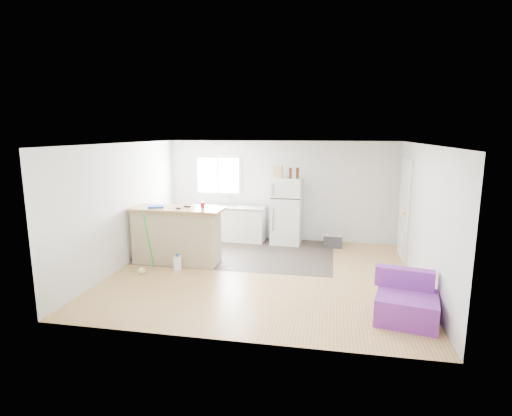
{
  "coord_description": "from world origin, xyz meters",
  "views": [
    {
      "loc": [
        1.19,
        -7.01,
        2.6
      ],
      "look_at": [
        -0.26,
        0.7,
        1.11
      ],
      "focal_mm": 28.0,
      "sensor_mm": 36.0,
      "label": 1
    }
  ],
  "objects_px": {
    "kitchen_cabinets": "(228,223)",
    "red_cup": "(203,205)",
    "cooler": "(333,240)",
    "blue_tray": "(156,207)",
    "purple_seat": "(406,303)",
    "peninsula": "(177,235)",
    "cardboard_box": "(278,172)",
    "refrigerator": "(287,211)",
    "mop": "(144,262)",
    "bottle_left": "(290,173)",
    "cleaner_jug": "(177,263)",
    "bottle_right": "(297,173)"
  },
  "relations": [
    {
      "from": "blue_tray",
      "to": "bottle_right",
      "type": "xyz_separation_m",
      "value": [
        2.63,
        1.86,
        0.53
      ]
    },
    {
      "from": "peninsula",
      "to": "cardboard_box",
      "type": "relative_size",
      "value": 6.19
    },
    {
      "from": "cardboard_box",
      "to": "bottle_right",
      "type": "bearing_deg",
      "value": -1.26
    },
    {
      "from": "kitchen_cabinets",
      "to": "red_cup",
      "type": "height_order",
      "value": "red_cup"
    },
    {
      "from": "kitchen_cabinets",
      "to": "blue_tray",
      "type": "distance_m",
      "value": 2.29
    },
    {
      "from": "cleaner_jug",
      "to": "refrigerator",
      "type": "bearing_deg",
      "value": 28.27
    },
    {
      "from": "mop",
      "to": "blue_tray",
      "type": "height_order",
      "value": "mop"
    },
    {
      "from": "cardboard_box",
      "to": "purple_seat",
      "type": "bearing_deg",
      "value": -57.18
    },
    {
      "from": "peninsula",
      "to": "blue_tray",
      "type": "distance_m",
      "value": 0.7
    },
    {
      "from": "cooler",
      "to": "blue_tray",
      "type": "xyz_separation_m",
      "value": [
        -3.48,
        -1.77,
        0.98
      ]
    },
    {
      "from": "blue_tray",
      "to": "cardboard_box",
      "type": "distance_m",
      "value": 2.93
    },
    {
      "from": "peninsula",
      "to": "cooler",
      "type": "relative_size",
      "value": 4.16
    },
    {
      "from": "peninsula",
      "to": "bottle_right",
      "type": "xyz_separation_m",
      "value": [
        2.25,
        1.79,
        1.11
      ]
    },
    {
      "from": "refrigerator",
      "to": "purple_seat",
      "type": "relative_size",
      "value": 1.64
    },
    {
      "from": "cooler",
      "to": "cleaner_jug",
      "type": "height_order",
      "value": "cooler"
    },
    {
      "from": "kitchen_cabinets",
      "to": "purple_seat",
      "type": "distance_m",
      "value": 5.1
    },
    {
      "from": "cooler",
      "to": "mop",
      "type": "relative_size",
      "value": 0.36
    },
    {
      "from": "purple_seat",
      "to": "refrigerator",
      "type": "bearing_deg",
      "value": 131.77
    },
    {
      "from": "purple_seat",
      "to": "cleaner_jug",
      "type": "relative_size",
      "value": 2.95
    },
    {
      "from": "cleaner_jug",
      "to": "cardboard_box",
      "type": "distance_m",
      "value": 3.18
    },
    {
      "from": "cooler",
      "to": "purple_seat",
      "type": "distance_m",
      "value": 3.62
    },
    {
      "from": "kitchen_cabinets",
      "to": "mop",
      "type": "bearing_deg",
      "value": -106.99
    },
    {
      "from": "cleaner_jug",
      "to": "mop",
      "type": "height_order",
      "value": "mop"
    },
    {
      "from": "peninsula",
      "to": "red_cup",
      "type": "distance_m",
      "value": 0.83
    },
    {
      "from": "cooler",
      "to": "bottle_left",
      "type": "xyz_separation_m",
      "value": [
        -1.01,
        0.05,
        1.51
      ]
    },
    {
      "from": "cleaner_jug",
      "to": "bottle_left",
      "type": "relative_size",
      "value": 1.28
    },
    {
      "from": "cleaner_jug",
      "to": "red_cup",
      "type": "bearing_deg",
      "value": 28.72
    },
    {
      "from": "kitchen_cabinets",
      "to": "blue_tray",
      "type": "bearing_deg",
      "value": -113.08
    },
    {
      "from": "kitchen_cabinets",
      "to": "peninsula",
      "type": "height_order",
      "value": "peninsula"
    },
    {
      "from": "kitchen_cabinets",
      "to": "refrigerator",
      "type": "bearing_deg",
      "value": 0.78
    },
    {
      "from": "kitchen_cabinets",
      "to": "refrigerator",
      "type": "xyz_separation_m",
      "value": [
        1.45,
        -0.05,
        0.35
      ]
    },
    {
      "from": "bottle_left",
      "to": "purple_seat",
      "type": "bearing_deg",
      "value": -60.3
    },
    {
      "from": "bottle_left",
      "to": "bottle_right",
      "type": "bearing_deg",
      "value": 12.82
    },
    {
      "from": "red_cup",
      "to": "bottle_left",
      "type": "height_order",
      "value": "bottle_left"
    },
    {
      "from": "purple_seat",
      "to": "bottle_right",
      "type": "distance_m",
      "value": 4.27
    },
    {
      "from": "refrigerator",
      "to": "bottle_left",
      "type": "height_order",
      "value": "bottle_left"
    },
    {
      "from": "purple_seat",
      "to": "kitchen_cabinets",
      "type": "bearing_deg",
      "value": 145.7
    },
    {
      "from": "red_cup",
      "to": "blue_tray",
      "type": "distance_m",
      "value": 0.94
    },
    {
      "from": "refrigerator",
      "to": "purple_seat",
      "type": "distance_m",
      "value": 4.22
    },
    {
      "from": "refrigerator",
      "to": "red_cup",
      "type": "distance_m",
      "value": 2.35
    },
    {
      "from": "blue_tray",
      "to": "peninsula",
      "type": "bearing_deg",
      "value": 10.35
    },
    {
      "from": "refrigerator",
      "to": "cooler",
      "type": "height_order",
      "value": "refrigerator"
    },
    {
      "from": "purple_seat",
      "to": "bottle_left",
      "type": "xyz_separation_m",
      "value": [
        -2.01,
        3.53,
        1.44
      ]
    },
    {
      "from": "cooler",
      "to": "blue_tray",
      "type": "height_order",
      "value": "blue_tray"
    },
    {
      "from": "refrigerator",
      "to": "bottle_left",
      "type": "distance_m",
      "value": 0.91
    },
    {
      "from": "purple_seat",
      "to": "red_cup",
      "type": "distance_m",
      "value": 4.11
    },
    {
      "from": "mop",
      "to": "cardboard_box",
      "type": "height_order",
      "value": "cardboard_box"
    },
    {
      "from": "blue_tray",
      "to": "purple_seat",
      "type": "bearing_deg",
      "value": -20.78
    },
    {
      "from": "kitchen_cabinets",
      "to": "bottle_left",
      "type": "relative_size",
      "value": 7.62
    },
    {
      "from": "peninsula",
      "to": "cardboard_box",
      "type": "distance_m",
      "value": 2.78
    }
  ]
}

